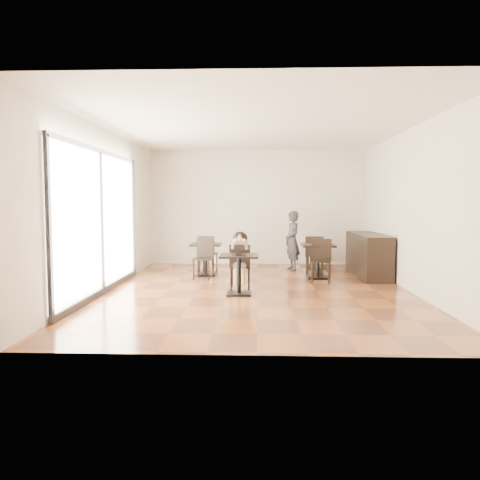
{
  "coord_description": "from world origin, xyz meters",
  "views": [
    {
      "loc": [
        -0.0,
        -9.22,
        1.74
      ],
      "look_at": [
        -0.34,
        0.04,
        1.0
      ],
      "focal_mm": 35.0,
      "sensor_mm": 36.0,
      "label": 1
    }
  ],
  "objects_px": {
    "chair_mid_a": "(315,255)",
    "chair_left_b": "(203,259)",
    "chair_mid_b": "(321,261)",
    "chair_back_b": "(319,256)",
    "cafe_table_mid": "(318,261)",
    "child_chair": "(240,267)",
    "adult_patron": "(292,241)",
    "cafe_table_left": "(206,260)",
    "cafe_table_back": "(316,256)",
    "child": "(240,261)",
    "chair_left_a": "(208,254)",
    "child_table": "(239,275)",
    "chair_back_a": "(314,252)"
  },
  "relations": [
    {
      "from": "child_chair",
      "to": "chair_back_b",
      "type": "xyz_separation_m",
      "value": [
        1.9,
        2.48,
        -0.06
      ]
    },
    {
      "from": "child",
      "to": "cafe_table_mid",
      "type": "height_order",
      "value": "child"
    },
    {
      "from": "child_table",
      "to": "chair_back_a",
      "type": "xyz_separation_m",
      "value": [
        1.9,
        3.96,
        0.02
      ]
    },
    {
      "from": "chair_mid_b",
      "to": "chair_left_b",
      "type": "distance_m",
      "value": 2.64
    },
    {
      "from": "chair_left_b",
      "to": "chair_back_b",
      "type": "xyz_separation_m",
      "value": [
        2.78,
        1.26,
        -0.06
      ]
    },
    {
      "from": "cafe_table_back",
      "to": "chair_left_a",
      "type": "distance_m",
      "value": 2.88
    },
    {
      "from": "chair_back_b",
      "to": "chair_left_a",
      "type": "bearing_deg",
      "value": 164.75
    },
    {
      "from": "child_chair",
      "to": "cafe_table_back",
      "type": "xyz_separation_m",
      "value": [
        1.9,
        3.03,
        -0.13
      ]
    },
    {
      "from": "child_table",
      "to": "child_chair",
      "type": "distance_m",
      "value": 0.56
    },
    {
      "from": "cafe_table_left",
      "to": "chair_left_b",
      "type": "height_order",
      "value": "chair_left_b"
    },
    {
      "from": "adult_patron",
      "to": "child",
      "type": "bearing_deg",
      "value": -43.14
    },
    {
      "from": "cafe_table_mid",
      "to": "chair_left_a",
      "type": "bearing_deg",
      "value": 161.06
    },
    {
      "from": "chair_mid_a",
      "to": "chair_mid_b",
      "type": "xyz_separation_m",
      "value": [
        0.0,
        -1.1,
        0.0
      ]
    },
    {
      "from": "chair_mid_a",
      "to": "chair_mid_b",
      "type": "distance_m",
      "value": 1.1
    },
    {
      "from": "cafe_table_left",
      "to": "chair_left_b",
      "type": "bearing_deg",
      "value": -90.0
    },
    {
      "from": "chair_mid_a",
      "to": "chair_left_b",
      "type": "height_order",
      "value": "chair_mid_a"
    },
    {
      "from": "adult_patron",
      "to": "cafe_table_left",
      "type": "bearing_deg",
      "value": -84.31
    },
    {
      "from": "cafe_table_mid",
      "to": "chair_mid_a",
      "type": "bearing_deg",
      "value": 90.0
    },
    {
      "from": "child_chair",
      "to": "child",
      "type": "bearing_deg",
      "value": -165.96
    },
    {
      "from": "chair_mid_a",
      "to": "chair_left_a",
      "type": "height_order",
      "value": "chair_mid_a"
    },
    {
      "from": "child_chair",
      "to": "chair_back_a",
      "type": "height_order",
      "value": "child_chair"
    },
    {
      "from": "cafe_table_back",
      "to": "chair_mid_a",
      "type": "bearing_deg",
      "value": -98.7
    },
    {
      "from": "child_chair",
      "to": "chair_back_b",
      "type": "height_order",
      "value": "child_chair"
    },
    {
      "from": "child",
      "to": "adult_patron",
      "type": "relative_size",
      "value": 0.76
    },
    {
      "from": "child_chair",
      "to": "chair_left_a",
      "type": "xyz_separation_m",
      "value": [
        -0.89,
        2.32,
        -0.0
      ]
    },
    {
      "from": "child_chair",
      "to": "chair_mid_a",
      "type": "distance_m",
      "value": 2.63
    },
    {
      "from": "chair_back_b",
      "to": "chair_back_a",
      "type": "bearing_deg",
      "value": 71.42
    },
    {
      "from": "child_table",
      "to": "chair_mid_b",
      "type": "distance_m",
      "value": 2.25
    },
    {
      "from": "child_chair",
      "to": "chair_left_a",
      "type": "relative_size",
      "value": 1.0
    },
    {
      "from": "cafe_table_left",
      "to": "chair_back_a",
      "type": "xyz_separation_m",
      "value": [
        2.78,
        1.64,
        0.02
      ]
    },
    {
      "from": "child_chair",
      "to": "chair_mid_b",
      "type": "distance_m",
      "value": 1.94
    },
    {
      "from": "chair_mid_a",
      "to": "chair_mid_b",
      "type": "height_order",
      "value": "same"
    },
    {
      "from": "adult_patron",
      "to": "cafe_table_back",
      "type": "height_order",
      "value": "adult_patron"
    },
    {
      "from": "cafe_table_mid",
      "to": "chair_back_a",
      "type": "height_order",
      "value": "chair_back_a"
    },
    {
      "from": "chair_mid_b",
      "to": "child_table",
      "type": "bearing_deg",
      "value": -129.35
    },
    {
      "from": "cafe_table_left",
      "to": "chair_left_a",
      "type": "height_order",
      "value": "chair_left_a"
    },
    {
      "from": "child",
      "to": "chair_back_b",
      "type": "xyz_separation_m",
      "value": [
        1.9,
        2.48,
        -0.18
      ]
    },
    {
      "from": "child_chair",
      "to": "cafe_table_back",
      "type": "distance_m",
      "value": 3.58
    },
    {
      "from": "chair_mid_a",
      "to": "chair_left_b",
      "type": "distance_m",
      "value": 2.73
    },
    {
      "from": "cafe_table_mid",
      "to": "chair_mid_a",
      "type": "relative_size",
      "value": 0.83
    },
    {
      "from": "child",
      "to": "chair_back_a",
      "type": "distance_m",
      "value": 3.91
    },
    {
      "from": "child",
      "to": "child_chair",
      "type": "bearing_deg",
      "value": -165.96
    },
    {
      "from": "chair_mid_a",
      "to": "chair_left_a",
      "type": "relative_size",
      "value": 1.03
    },
    {
      "from": "chair_mid_b",
      "to": "chair_back_b",
      "type": "xyz_separation_m",
      "value": [
        0.16,
        1.61,
        -0.07
      ]
    },
    {
      "from": "cafe_table_back",
      "to": "chair_left_a",
      "type": "bearing_deg",
      "value": -165.65
    },
    {
      "from": "child",
      "to": "chair_mid_b",
      "type": "relative_size",
      "value": 1.22
    },
    {
      "from": "cafe_table_back",
      "to": "chair_left_b",
      "type": "xyz_separation_m",
      "value": [
        -2.78,
        -1.81,
        0.13
      ]
    },
    {
      "from": "child_chair",
      "to": "chair_back_a",
      "type": "xyz_separation_m",
      "value": [
        1.9,
        3.41,
        -0.06
      ]
    },
    {
      "from": "child",
      "to": "cafe_table_back",
      "type": "bearing_deg",
      "value": 57.95
    },
    {
      "from": "child_chair",
      "to": "chair_left_a",
      "type": "distance_m",
      "value": 2.48
    }
  ]
}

